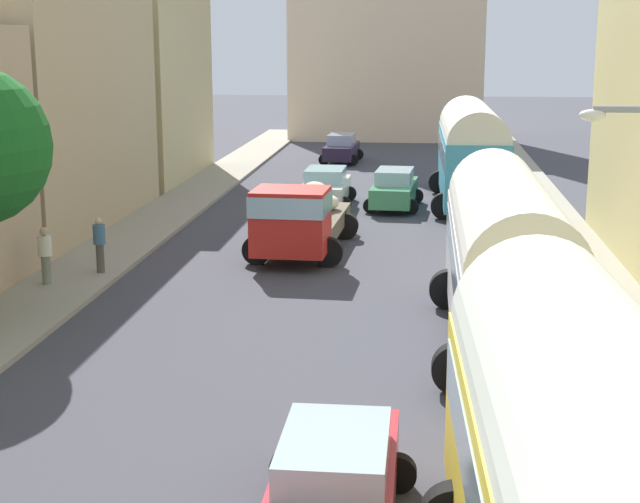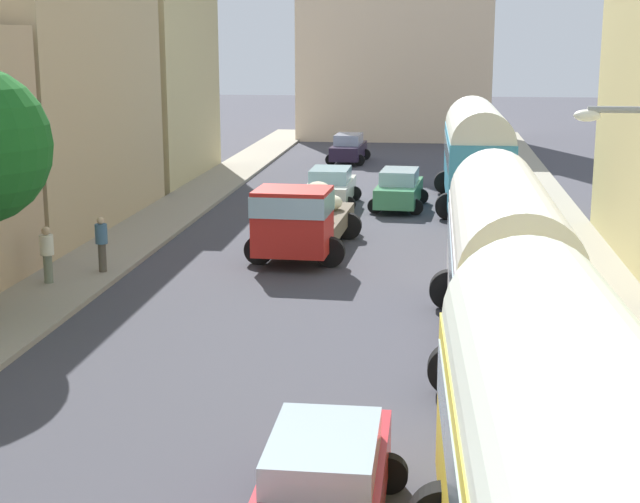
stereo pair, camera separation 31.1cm
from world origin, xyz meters
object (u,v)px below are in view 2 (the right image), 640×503
Objects in this scene: car_1 at (348,148)px; pedestrian_1 at (47,253)px; parked_bus_1 at (504,253)px; car_3 at (399,189)px; cargo_truck_0 at (302,218)px; pedestrian_2 at (102,243)px; car_0 at (330,187)px; parked_bus_2 at (477,149)px; car_2 at (324,483)px.

pedestrian_1 is (-5.78, -27.53, 0.20)m from car_1.
parked_bus_1 reaches higher than car_1.
parked_bus_1 is 2.27× the size of car_3.
cargo_truck_0 is 6.26m from pedestrian_2.
parked_bus_2 is at bearing 5.98° from car_0.
parked_bus_1 reaches higher than car_2.
pedestrian_1 is at bearing 162.52° from parked_bus_1.
parked_bus_2 reaches higher than parked_bus_1.
parked_bus_1 is 12.66m from pedestrian_1.
pedestrian_2 is at bearing 53.30° from pedestrian_1.
parked_bus_1 is 9.22m from car_2.
car_2 is 15.97m from pedestrian_2.
cargo_truck_0 reaches higher than car_1.
parked_bus_2 reaches higher than pedestrian_2.
pedestrian_1 reaches higher than car_0.
pedestrian_1 is at bearing -144.07° from cargo_truck_0.
car_2 is 2.54× the size of pedestrian_1.
car_0 is (-5.74, 17.67, -1.39)m from parked_bus_1.
pedestrian_2 is at bearing -130.22° from parked_bus_2.
parked_bus_2 reaches higher than car_3.
car_1 is (-6.34, 13.04, -1.53)m from parked_bus_2.
parked_bus_2 is (0.09, 18.28, 0.15)m from parked_bus_1.
cargo_truck_0 is 1.59× the size of car_2.
parked_bus_1 is at bearing -90.30° from parked_bus_2.
parked_bus_1 is 5.63× the size of pedestrian_1.
pedestrian_2 reaches higher than car_2.
car_1 is at bearing 103.33° from car_3.
parked_bus_1 reaches higher than car_0.
car_0 is at bearing -174.02° from parked_bus_2.
pedestrian_1 is at bearing -123.71° from car_3.
pedestrian_1 is at bearing 126.16° from car_2.
car_3 is at bearing 99.62° from parked_bus_1.
pedestrian_1 is (-12.02, 3.79, -1.19)m from parked_bus_1.
car_0 is at bearing -87.89° from car_1.
pedestrian_2 is at bearing -112.74° from car_0.
pedestrian_1 is at bearing -101.85° from car_1.
car_0 is 26.43m from car_2.
parked_bus_2 is 11.44m from cargo_truck_0.
parked_bus_1 is 0.99× the size of parked_bus_2.
parked_bus_1 is at bearing -17.48° from pedestrian_1.
parked_bus_2 is 17.19m from pedestrian_2.
parked_bus_2 is 2.25× the size of car_2.
car_2 is (2.66, -17.05, -0.49)m from cargo_truck_0.
parked_bus_2 is 5.63× the size of pedestrian_2.
car_3 is (3.30, -13.93, 0.01)m from car_1.
car_3 reaches higher than car_2.
parked_bus_2 is at bearing -64.06° from car_1.
car_3 is at bearing -5.72° from car_0.
cargo_truck_0 is (-5.62, 8.43, -0.93)m from parked_bus_1.
car_2 is (3.29, -39.93, -0.03)m from car_1.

